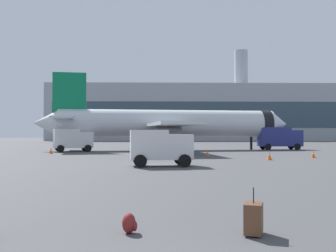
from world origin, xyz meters
TOP-DOWN VIEW (x-y plane):
  - airplane_at_gate at (0.70, 49.91)m, footprint 35.74×32.36m
  - service_truck at (-11.46, 45.65)m, footprint 5.26×3.83m
  - fuel_truck at (16.77, 51.24)m, footprint 6.08×2.89m
  - cargo_van at (-0.33, 23.25)m, footprint 4.58×2.71m
  - safety_cone_near at (9.33, 29.62)m, footprint 0.44×0.44m
  - safety_cone_mid at (-12.94, 41.02)m, footprint 0.44×0.44m
  - safety_cone_far at (14.37, 32.54)m, footprint 0.44×0.44m
  - safety_cone_outer at (4.68, 36.38)m, footprint 0.44×0.44m
  - rolling_suitcase at (1.81, 4.06)m, footprint 0.58×0.73m
  - traveller_backpack at (-1.09, 4.27)m, footprint 0.36×0.40m
  - terminal_building at (14.84, 125.12)m, footprint 100.21×20.26m

SIDE VIEW (x-z plane):
  - traveller_backpack at x=-1.09m, z-range -0.01..0.47m
  - safety_cone_outer at x=4.68m, z-range -0.01..0.59m
  - safety_cone_far at x=14.37m, z-range -0.01..0.68m
  - safety_cone_mid at x=-12.94m, z-range -0.01..0.72m
  - safety_cone_near at x=9.33m, z-range -0.01..0.74m
  - rolling_suitcase at x=1.81m, z-range -0.16..0.94m
  - cargo_van at x=-0.33m, z-range 0.15..2.75m
  - service_truck at x=-11.46m, z-range 0.16..3.05m
  - fuel_truck at x=16.77m, z-range 0.17..3.37m
  - airplane_at_gate at x=0.70m, z-range -1.59..8.91m
  - terminal_building at x=14.84m, z-range -5.91..23.84m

